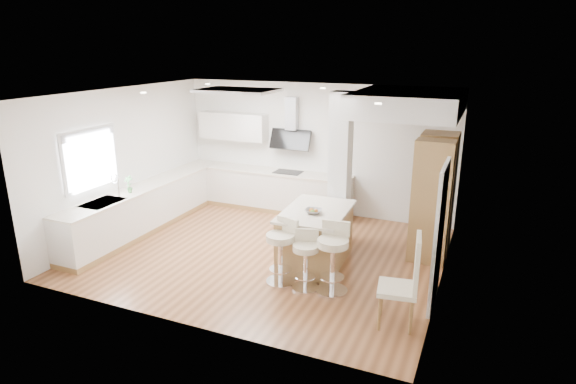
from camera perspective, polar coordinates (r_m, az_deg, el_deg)
The scene contains 18 objects.
ground at distance 8.68m, azimuth -2.68°, elevation -7.17°, with size 6.00×6.00×0.00m, color #955D37.
ceiling at distance 8.68m, azimuth -2.68°, elevation -7.17°, with size 6.00×5.00×0.02m, color white.
wall_back at distance 10.45m, azimuth 3.20°, elevation 5.11°, with size 6.00×0.04×2.80m, color silver.
wall_left at distance 9.86m, azimuth -18.74°, elevation 3.50°, with size 0.04×5.00×2.80m, color silver.
wall_right at distance 7.45m, azimuth 18.44°, elevation -0.70°, with size 0.04×5.00×2.80m, color silver.
skylight at distance 8.85m, azimuth -5.92°, elevation 11.86°, with size 4.10×2.10×0.06m.
window_left at distance 9.14m, azimuth -22.40°, elevation 3.98°, with size 0.06×1.28×1.07m.
doorway_right at distance 7.02m, azimuth 17.45°, elevation -5.18°, with size 0.05×1.00×2.10m.
counter_left at distance 10.09m, azimuth -16.09°, elevation -1.54°, with size 0.63×4.50×1.35m.
counter_back at distance 10.71m, azimuth -1.98°, elevation 1.54°, with size 3.62×0.63×2.50m.
pillar at distance 8.69m, azimuth 6.19°, elevation 2.58°, with size 0.35×0.35×2.80m.
soffit at distance 8.68m, azimuth 14.09°, elevation 10.21°, with size 1.78×2.20×0.40m.
oven_column at distance 8.75m, azimuth 16.89°, elevation -0.37°, with size 0.63×1.21×2.10m.
peninsula at distance 8.14m, azimuth 3.30°, elevation -5.25°, with size 1.10×1.59×1.01m.
bar_stool_a at distance 7.42m, azimuth -0.78°, elevation -6.64°, with size 0.58×0.58×1.03m.
bar_stool_b at distance 7.28m, azimuth 2.11°, elevation -7.70°, with size 0.51×0.51×0.92m.
bar_stool_c at distance 7.18m, azimuth 5.36°, elevation -7.33°, with size 0.52×0.52×1.08m.
dining_chair at distance 6.46m, azimuth 13.92°, elevation -9.93°, with size 0.56×0.56×1.28m.
Camera 1 is at (3.48, -7.11, 3.56)m, focal length 30.00 mm.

